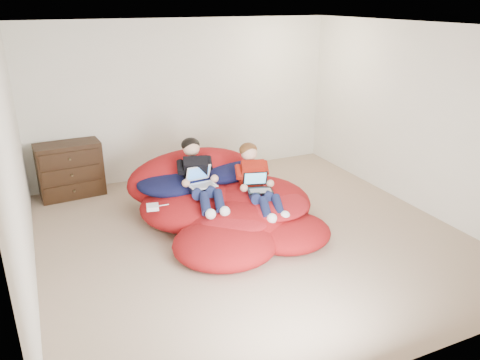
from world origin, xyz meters
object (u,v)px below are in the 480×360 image
(beanbag_pile, at_px, (224,203))
(laptop_black, at_px, (258,185))
(older_boy, at_px, (199,173))
(younger_boy, at_px, (256,178))
(laptop_white, at_px, (201,180))
(dresser, at_px, (70,170))

(beanbag_pile, bearing_deg, laptop_black, -40.06)
(older_boy, xyz_separation_m, younger_boy, (0.66, -0.34, -0.05))
(younger_boy, bearing_deg, laptop_white, 157.89)
(beanbag_pile, height_order, older_boy, older_boy)
(laptop_white, height_order, laptop_black, laptop_white)
(beanbag_pile, xyz_separation_m, younger_boy, (0.35, -0.25, 0.38))
(laptop_white, bearing_deg, younger_boy, -22.11)
(laptop_black, bearing_deg, older_boy, 149.70)
(younger_boy, height_order, laptop_black, younger_boy)
(dresser, bearing_deg, laptop_white, -50.11)
(beanbag_pile, height_order, younger_boy, younger_boy)
(dresser, distance_m, older_boy, 2.21)
(dresser, height_order, beanbag_pile, beanbag_pile)
(younger_boy, xyz_separation_m, laptop_black, (0.00, -0.04, -0.08))
(beanbag_pile, bearing_deg, younger_boy, -35.59)
(younger_boy, distance_m, laptop_white, 0.71)
(dresser, bearing_deg, younger_boy, -43.51)
(beanbag_pile, height_order, laptop_black, beanbag_pile)
(beanbag_pile, distance_m, younger_boy, 0.57)
(dresser, height_order, laptop_white, dresser)
(beanbag_pile, bearing_deg, laptop_white, 176.98)
(dresser, xyz_separation_m, older_boy, (1.44, -1.65, 0.28))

